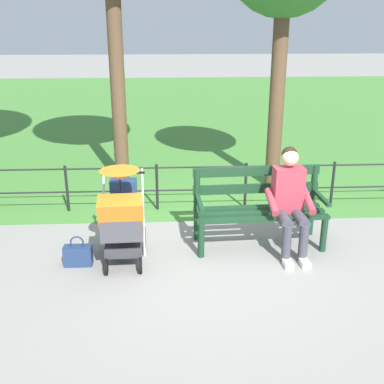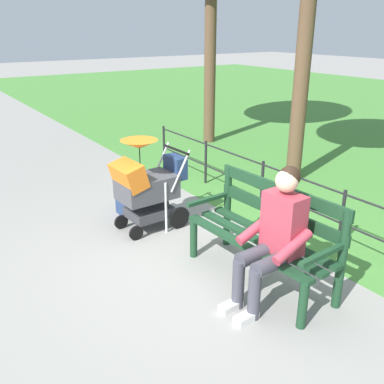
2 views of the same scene
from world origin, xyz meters
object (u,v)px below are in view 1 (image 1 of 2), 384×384
(person_on_bench, at_px, (290,199))
(stroller, at_px, (122,215))
(handbag, at_px, (78,255))
(park_bench, at_px, (258,204))

(person_on_bench, height_order, stroller, person_on_bench)
(person_on_bench, distance_m, stroller, 1.98)
(person_on_bench, bearing_deg, handbag, 5.95)
(park_bench, bearing_deg, person_on_bench, 145.89)
(stroller, xyz_separation_m, handbag, (0.53, 0.05, -0.47))
(park_bench, distance_m, person_on_bench, 0.43)
(park_bench, height_order, stroller, stroller)
(park_bench, distance_m, handbag, 2.25)
(handbag, bearing_deg, stroller, -174.20)
(stroller, bearing_deg, person_on_bench, -174.01)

